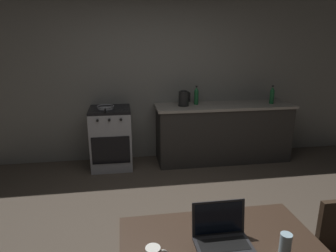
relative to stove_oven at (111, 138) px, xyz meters
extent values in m
plane|color=#473D33|center=(0.61, -2.04, -0.46)|extent=(12.00, 12.00, 0.00)
cube|color=slate|center=(0.91, 0.35, 0.82)|extent=(6.40, 0.10, 2.56)
cube|color=#282623|center=(1.77, 0.00, -0.02)|extent=(2.10, 0.60, 0.88)
cube|color=gray|center=(1.77, 0.00, 0.44)|extent=(2.16, 0.64, 0.04)
cube|color=gray|center=(0.00, 0.00, -0.02)|extent=(0.60, 0.60, 0.88)
cube|color=black|center=(0.00, 0.00, 0.44)|extent=(0.60, 0.60, 0.04)
cube|color=black|center=(0.00, -0.30, -0.09)|extent=(0.54, 0.01, 0.40)
cylinder|color=black|center=(-0.16, -0.31, 0.36)|extent=(0.04, 0.02, 0.04)
cylinder|color=black|center=(0.00, -0.31, 0.36)|extent=(0.04, 0.02, 0.04)
cylinder|color=black|center=(0.16, -0.31, 0.36)|extent=(0.04, 0.02, 0.04)
cube|color=#332319|center=(0.72, -2.99, 0.26)|extent=(1.16, 0.79, 0.04)
cube|color=#232326|center=(0.73, -2.99, 0.29)|extent=(0.32, 0.22, 0.02)
cube|color=black|center=(0.73, -2.98, 0.30)|extent=(0.28, 0.12, 0.00)
cube|color=#232326|center=(0.73, -2.87, 0.40)|extent=(0.32, 0.03, 0.21)
cube|color=black|center=(0.73, -2.88, 0.40)|extent=(0.29, 0.02, 0.18)
cylinder|color=black|center=(1.11, 0.00, 0.47)|extent=(0.16, 0.16, 0.02)
cylinder|color=black|center=(1.11, 0.00, 0.58)|extent=(0.16, 0.16, 0.20)
cylinder|color=black|center=(1.11, 0.00, 0.69)|extent=(0.09, 0.09, 0.02)
cube|color=black|center=(1.21, 0.00, 0.59)|extent=(0.02, 0.02, 0.14)
cylinder|color=#19592D|center=(2.53, -0.05, 0.56)|extent=(0.07, 0.07, 0.21)
cone|color=#19592D|center=(2.53, -0.05, 0.70)|extent=(0.07, 0.07, 0.06)
cylinder|color=black|center=(2.53, -0.05, 0.74)|extent=(0.03, 0.03, 0.02)
cylinder|color=gray|center=(-0.06, -0.02, 0.46)|extent=(0.24, 0.24, 0.01)
torus|color=gray|center=(-0.06, -0.02, 0.50)|extent=(0.25, 0.25, 0.02)
cylinder|color=black|center=(-0.06, -0.23, 0.48)|extent=(0.02, 0.18, 0.02)
cylinder|color=#99B7C6|center=(1.04, -3.08, 0.34)|extent=(0.06, 0.06, 0.13)
cylinder|color=#19592D|center=(1.33, 0.08, 0.56)|extent=(0.07, 0.07, 0.21)
cone|color=#19592D|center=(1.33, 0.08, 0.70)|extent=(0.07, 0.07, 0.06)
cylinder|color=black|center=(1.33, 0.08, 0.74)|extent=(0.03, 0.03, 0.02)
camera|label=1|loc=(0.20, -4.32, 1.40)|focal=31.44mm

